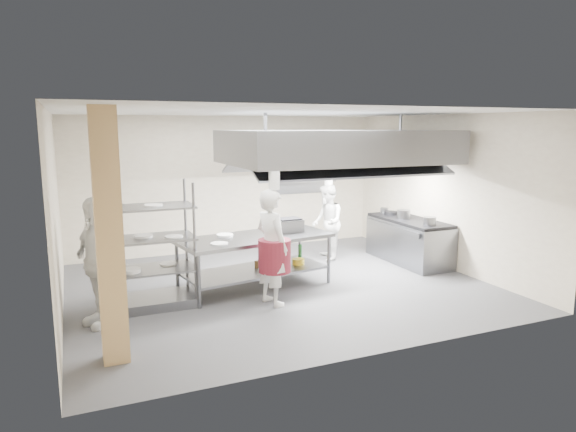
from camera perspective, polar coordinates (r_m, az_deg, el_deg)
name	(u,v)px	position (r m, az deg, el deg)	size (l,w,h in m)	color
floor	(280,286)	(9.09, -0.90, -7.80)	(7.00, 7.00, 0.00)	#353537
ceiling	(279,112)	(8.66, -0.96, 11.46)	(7.00, 7.00, 0.00)	silver
wall_back	(229,184)	(11.56, -6.57, 3.56)	(7.00, 7.00, 0.00)	#B4A78F
wall_left	(55,215)	(8.12, -24.44, 0.05)	(6.00, 6.00, 0.00)	#B4A78F
wall_right	(444,192)	(10.57, 16.93, 2.60)	(6.00, 6.00, 0.00)	#B4A78F
column	(109,238)	(6.26, -19.24, -2.31)	(0.30, 0.30, 3.00)	tan
exhaust_hood	(337,147)	(9.59, 5.41, 7.68)	(4.00, 2.50, 0.60)	slate
hood_strip_a	(292,165)	(9.21, 0.43, 5.64)	(1.60, 0.12, 0.04)	white
hood_strip_b	(377,163)	(10.07, 9.91, 5.86)	(1.60, 0.12, 0.04)	white
wall_shelf	(305,181)	(12.05, 1.89, 3.87)	(1.50, 0.28, 0.04)	slate
island	(255,262)	(8.93, -3.67, -5.11)	(2.63, 1.10, 0.91)	gray
island_worktop	(255,238)	(8.82, -3.70, -2.45)	(2.63, 1.10, 0.06)	slate
island_undershelf	(255,271)	(8.97, -3.65, -6.07)	(2.42, 0.99, 0.04)	gray
pass_rack	(151,245)	(8.13, -14.93, -3.16)	(1.30, 0.76, 1.95)	slate
cooking_range	(409,242)	(10.88, 13.26, -2.81)	(0.80, 2.00, 0.84)	slate
range_top	(410,220)	(10.79, 13.36, -0.48)	(0.78, 1.96, 0.06)	black
chef_head	(272,247)	(7.99, -1.83, -3.49)	(0.67, 0.44, 1.83)	white
chef_line	(327,222)	(10.71, 4.36, -0.71)	(0.78, 0.60, 1.60)	silver
chef_plating	(97,262)	(7.60, -20.43, -4.81)	(1.07, 0.45, 1.83)	silver
griddle	(289,226)	(9.17, 0.11, -1.07)	(0.45, 0.35, 0.22)	slate
wicker_basket	(264,264)	(9.06, -2.63, -5.35)	(0.29, 0.20, 0.13)	olive
stockpot	(404,214)	(10.77, 12.72, 0.19)	(0.27, 0.27, 0.18)	gray
plate_stack	(152,267)	(8.22, -14.83, -5.55)	(0.28, 0.28, 0.05)	white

